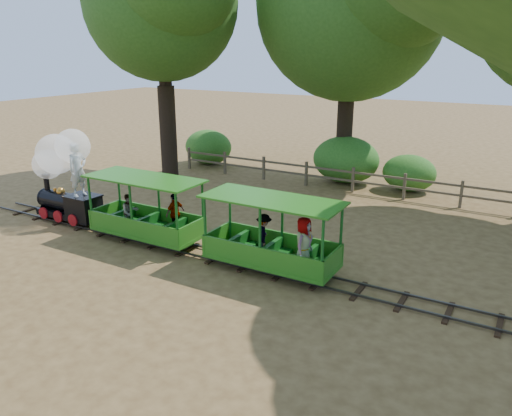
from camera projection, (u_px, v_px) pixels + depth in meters
The scene contains 9 objects.
ground at pixel (282, 274), 12.60m from camera, with size 90.00×90.00×0.00m, color olive.
track at pixel (282, 271), 12.58m from camera, with size 22.00×1.00×0.10m.
locomotive at pixel (62, 169), 15.89m from camera, with size 2.72×1.28×3.13m.
carriage_front at pixel (148, 217), 14.46m from camera, with size 3.52×1.44×1.83m.
carriage_rear at pixel (276, 244), 12.41m from camera, with size 3.52×1.44×1.83m.
fence at pixel (378, 181), 19.01m from camera, with size 18.10×0.10×1.00m.
shrub_west at pixel (208, 147), 24.19m from camera, with size 2.40×1.85×1.66m, color #2D6B1E.
shrub_mid_w at pixel (346, 160), 20.82m from camera, with size 2.80×2.16×1.94m, color #2D6B1E.
shrub_mid_e at pixel (409, 173), 19.64m from camera, with size 2.09×1.61×1.45m, color #2D6B1E.
Camera 1 is at (5.16, -10.27, 5.46)m, focal length 35.00 mm.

